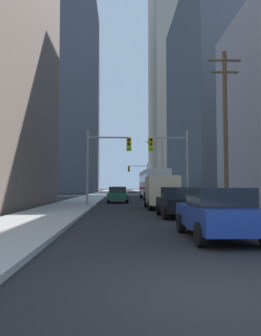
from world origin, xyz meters
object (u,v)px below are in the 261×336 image
(sedan_maroon, at_px, (118,193))
(traffic_signal_far_right, at_px, (139,173))
(city_bus, at_px, (153,183))
(traffic_signal_near_right, at_px, (171,155))
(cargo_van_beige, at_px, (161,190))
(sedan_black, at_px, (178,202))
(traffic_signal_near_left, at_px, (107,155))
(sedan_blue, at_px, (218,213))
(sedan_grey, at_px, (118,191))
(sedan_green, at_px, (118,195))

(sedan_maroon, height_order, traffic_signal_far_right, traffic_signal_far_right)
(city_bus, relative_size, traffic_signal_near_right, 1.92)
(cargo_van_beige, xyz_separation_m, traffic_signal_far_right, (0.77, 39.29, 2.76))
(sedan_black, bearing_deg, traffic_signal_far_right, 89.12)
(traffic_signal_near_right, bearing_deg, sedan_maroon, 106.48)
(sedan_maroon, height_order, traffic_signal_near_left, traffic_signal_near_left)
(cargo_van_beige, relative_size, sedan_black, 1.25)
(sedan_blue, bearing_deg, sedan_grey, 93.92)
(traffic_signal_far_right, bearing_deg, traffic_signal_near_left, -97.35)
(sedan_green, height_order, sedan_grey, same)
(cargo_van_beige, relative_size, sedan_maroon, 1.25)
(sedan_black, height_order, traffic_signal_near_right, traffic_signal_near_right)
(city_bus, xyz_separation_m, sedan_grey, (-4.25, 16.61, -1.16))
(city_bus, relative_size, sedan_grey, 2.71)
(sedan_black, bearing_deg, sedan_green, 101.95)
(sedan_maroon, relative_size, traffic_signal_far_right, 0.70)
(city_bus, bearing_deg, sedan_maroon, 172.18)
(sedan_green, bearing_deg, cargo_van_beige, -70.19)
(sedan_blue, bearing_deg, sedan_maroon, 95.83)
(city_bus, height_order, traffic_signal_near_left, traffic_signal_near_left)
(sedan_green, xyz_separation_m, traffic_signal_near_left, (-0.86, -5.92, 3.26))
(traffic_signal_far_right, bearing_deg, traffic_signal_near_right, -89.51)
(sedan_grey, distance_m, traffic_signal_near_right, 30.59)
(cargo_van_beige, height_order, sedan_green, cargo_van_beige)
(cargo_van_beige, bearing_deg, sedan_blue, -90.00)
(city_bus, bearing_deg, cargo_van_beige, -93.84)
(sedan_grey, bearing_deg, sedan_maroon, -89.69)
(sedan_grey, bearing_deg, cargo_van_beige, -84.48)
(sedan_black, xyz_separation_m, traffic_signal_far_right, (0.70, 45.66, 3.27))
(city_bus, height_order, sedan_green, city_bus)
(traffic_signal_near_right, distance_m, traffic_signal_far_right, 36.63)
(cargo_van_beige, relative_size, traffic_signal_near_right, 0.88)
(cargo_van_beige, xyz_separation_m, traffic_signal_near_right, (1.09, 2.66, 2.72))
(sedan_grey, bearing_deg, traffic_signal_near_right, -81.96)
(traffic_signal_near_left, xyz_separation_m, traffic_signal_far_right, (4.72, 36.63, 0.02))
(traffic_signal_near_right, bearing_deg, sedan_blue, -93.86)
(sedan_blue, height_order, sedan_maroon, same)
(cargo_van_beige, height_order, sedan_black, cargo_van_beige)
(cargo_van_beige, relative_size, sedan_grey, 1.24)
(city_bus, xyz_separation_m, traffic_signal_far_right, (-0.31, 23.12, 2.12))
(traffic_signal_near_left, relative_size, traffic_signal_far_right, 1.00)
(city_bus, relative_size, cargo_van_beige, 2.19)
(city_bus, height_order, sedan_maroon, city_bus)
(sedan_blue, bearing_deg, traffic_signal_far_right, 89.16)
(sedan_maroon, xyz_separation_m, traffic_signal_near_left, (-0.88, -14.08, 3.26))
(sedan_black, distance_m, sedan_green, 15.28)
(sedan_green, bearing_deg, traffic_signal_near_right, -54.78)
(sedan_black, relative_size, sedan_grey, 0.99)
(sedan_green, height_order, sedan_maroon, same)
(sedan_blue, xyz_separation_m, traffic_signal_far_right, (0.77, 52.72, 3.27))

